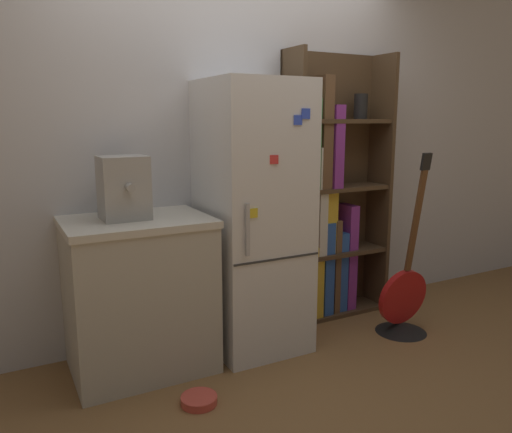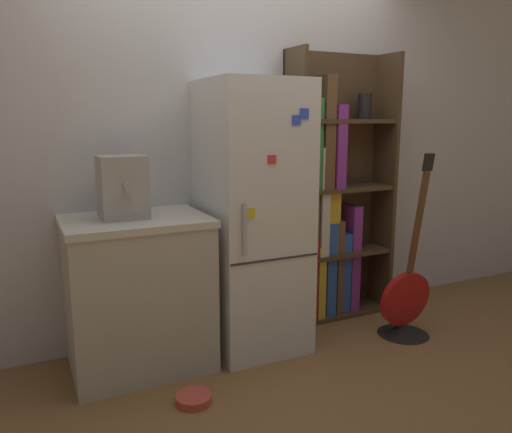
{
  "view_description": "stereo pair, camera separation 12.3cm",
  "coord_description": "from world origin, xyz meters",
  "px_view_note": "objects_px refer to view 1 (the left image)",
  "views": [
    {
      "loc": [
        -1.44,
        -2.61,
        1.46
      ],
      "look_at": [
        0.03,
        0.15,
        0.85
      ],
      "focal_mm": 35.0,
      "sensor_mm": 36.0,
      "label": 1
    },
    {
      "loc": [
        -1.33,
        -2.67,
        1.46
      ],
      "look_at": [
        0.03,
        0.15,
        0.85
      ],
      "focal_mm": 35.0,
      "sensor_mm": 36.0,
      "label": 2
    }
  ],
  "objects_px": {
    "refrigerator": "(253,217)",
    "bookshelf": "(325,204)",
    "pet_bowl": "(199,399)",
    "guitar": "(403,308)",
    "espresso_machine": "(124,188)"
  },
  "relations": [
    {
      "from": "espresso_machine",
      "to": "pet_bowl",
      "type": "distance_m",
      "value": 1.21
    },
    {
      "from": "refrigerator",
      "to": "pet_bowl",
      "type": "bearing_deg",
      "value": -138.63
    },
    {
      "from": "espresso_machine",
      "to": "pet_bowl",
      "type": "relative_size",
      "value": 1.83
    },
    {
      "from": "bookshelf",
      "to": "pet_bowl",
      "type": "relative_size",
      "value": 9.98
    },
    {
      "from": "bookshelf",
      "to": "guitar",
      "type": "distance_m",
      "value": 0.91
    },
    {
      "from": "guitar",
      "to": "pet_bowl",
      "type": "xyz_separation_m",
      "value": [
        -1.58,
        -0.18,
        -0.15
      ]
    },
    {
      "from": "espresso_machine",
      "to": "guitar",
      "type": "height_order",
      "value": "espresso_machine"
    },
    {
      "from": "pet_bowl",
      "to": "bookshelf",
      "type": "bearing_deg",
      "value": 28.95
    },
    {
      "from": "refrigerator",
      "to": "espresso_machine",
      "type": "height_order",
      "value": "refrigerator"
    },
    {
      "from": "bookshelf",
      "to": "guitar",
      "type": "bearing_deg",
      "value": -61.74
    },
    {
      "from": "pet_bowl",
      "to": "guitar",
      "type": "bearing_deg",
      "value": 6.32
    },
    {
      "from": "bookshelf",
      "to": "pet_bowl",
      "type": "bearing_deg",
      "value": -151.05
    },
    {
      "from": "refrigerator",
      "to": "bookshelf",
      "type": "relative_size",
      "value": 0.88
    },
    {
      "from": "bookshelf",
      "to": "pet_bowl",
      "type": "xyz_separation_m",
      "value": [
        -1.29,
        -0.71,
        -0.82
      ]
    },
    {
      "from": "guitar",
      "to": "pet_bowl",
      "type": "bearing_deg",
      "value": -173.68
    }
  ]
}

